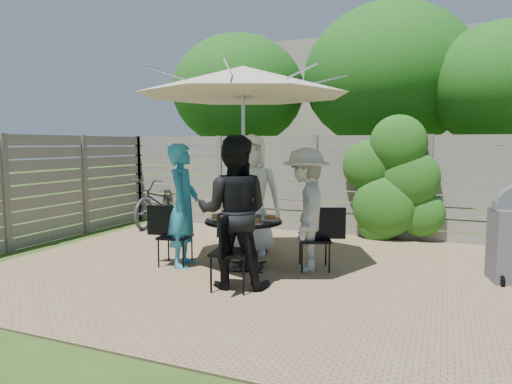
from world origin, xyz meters
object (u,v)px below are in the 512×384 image
at_px(glass_left, 223,215).
at_px(person_back, 251,195).
at_px(chair_left, 175,248).
at_px(chair_front, 232,268).
at_px(glass_right, 264,214).
at_px(syrup_jug, 240,213).
at_px(patio_table, 244,234).
at_px(glass_front, 249,218).
at_px(plate_front, 240,222).
at_px(chair_back, 252,233).
at_px(bicycle, 160,201).
at_px(chair_right, 315,252).
at_px(plate_left, 217,217).
at_px(coffee_cup, 253,213).
at_px(plate_extra, 254,222).
at_px(plate_back, 247,214).
at_px(person_right, 306,210).
at_px(person_front, 233,212).
at_px(plate_right, 270,218).
at_px(person_left, 183,206).
at_px(umbrella, 243,81).

bearing_deg(glass_left, person_back, 90.45).
relative_size(chair_left, chair_front, 0.93).
xyz_separation_m(glass_right, syrup_jug, (-0.29, -0.14, 0.01)).
relative_size(patio_table, glass_front, 9.04).
xyz_separation_m(plate_front, glass_front, (0.07, 0.13, 0.05)).
xyz_separation_m(chair_back, bicycle, (-2.69, 1.44, 0.20)).
bearing_deg(chair_back, chair_right, 37.36).
bearing_deg(plate_left, coffee_cup, 41.53).
bearing_deg(chair_back, plate_extra, 0.52).
distance_m(glass_left, glass_right, 0.56).
height_order(glass_right, bicycle, bicycle).
xyz_separation_m(chair_front, bicycle, (-3.22, 3.30, 0.23)).
relative_size(plate_back, bicycle, 0.14).
bearing_deg(person_right, bicycle, -135.61).
relative_size(plate_extra, glass_left, 1.71).
relative_size(person_front, bicycle, 0.94).
height_order(person_right, bicycle, person_right).
bearing_deg(glass_front, glass_left, 172.97).
distance_m(person_back, glass_left, 0.99).
bearing_deg(plate_right, person_back, 129.42).
bearing_deg(glass_front, patio_table, 127.97).
bearing_deg(person_left, plate_right, -90.00).
distance_m(patio_table, person_right, 0.90).
height_order(chair_front, glass_front, chair_front).
bearing_deg(chair_right, plate_right, -5.02).
distance_m(umbrella, plate_back, 1.84).
xyz_separation_m(plate_back, syrup_jug, (0.03, -0.31, 0.06)).
distance_m(person_front, coffee_cup, 1.07).
distance_m(chair_left, glass_left, 0.86).
distance_m(patio_table, glass_right, 0.39).
xyz_separation_m(patio_table, person_left, (-0.80, -0.23, 0.38)).
height_order(chair_back, chair_front, chair_back).
bearing_deg(person_left, plate_back, -66.55).
relative_size(person_front, glass_front, 12.75).
bearing_deg(bicycle, plate_front, -47.44).
xyz_separation_m(chair_back, plate_right, (0.61, -0.83, 0.40)).
distance_m(umbrella, chair_back, 2.40).
bearing_deg(patio_table, plate_right, 15.97).
xyz_separation_m(glass_front, syrup_jug, (-0.24, 0.25, 0.01)).
bearing_deg(person_back, glass_front, -84.50).
relative_size(person_left, coffee_cup, 14.09).
bearing_deg(umbrella, plate_front, -74.03).
distance_m(umbrella, coffee_cup, 1.78).
relative_size(glass_right, coffee_cup, 1.17).
relative_size(umbrella, glass_right, 24.54).
distance_m(person_right, plate_left, 1.20).
xyz_separation_m(person_right, bicycle, (-3.76, 2.14, -0.32)).
bearing_deg(person_front, umbrella, -90.00).
xyz_separation_m(plate_left, glass_right, (0.57, 0.27, 0.05)).
xyz_separation_m(plate_right, syrup_jug, (-0.42, -0.07, 0.06)).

